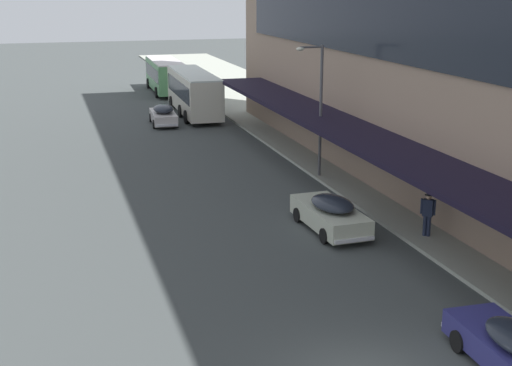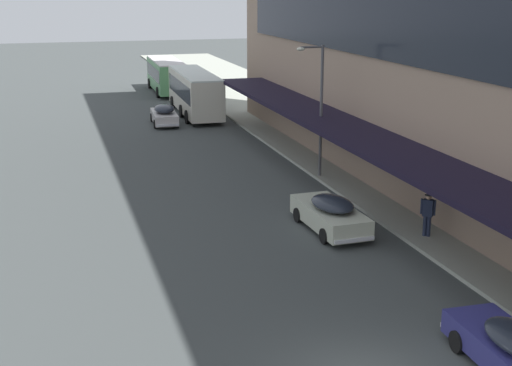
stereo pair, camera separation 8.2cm
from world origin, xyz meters
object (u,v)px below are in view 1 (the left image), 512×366
(sedan_trailing_mid, at_px, (163,115))
(pedestrian_at_kerb, at_px, (428,212))
(street_lamp, at_px, (318,101))
(transit_bus_kerbside_rear, at_px, (165,74))
(sedan_second_mid, at_px, (330,213))
(transit_bus_kerbside_front, at_px, (194,91))

(sedan_trailing_mid, height_order, pedestrian_at_kerb, pedestrian_at_kerb)
(street_lamp, bearing_deg, transit_bus_kerbside_rear, 94.14)
(sedan_second_mid, bearing_deg, transit_bus_kerbside_front, 89.60)
(transit_bus_kerbside_rear, bearing_deg, street_lamp, -85.86)
(transit_bus_kerbside_rear, distance_m, pedestrian_at_kerb, 43.87)
(transit_bus_kerbside_front, height_order, street_lamp, street_lamp)
(street_lamp, bearing_deg, pedestrian_at_kerb, -85.30)
(transit_bus_kerbside_front, height_order, sedan_trailing_mid, transit_bus_kerbside_front)
(transit_bus_kerbside_front, bearing_deg, street_lamp, -83.64)
(sedan_trailing_mid, bearing_deg, pedestrian_at_kerb, -77.34)
(sedan_trailing_mid, bearing_deg, transit_bus_kerbside_rear, 79.74)
(transit_bus_kerbside_front, relative_size, pedestrian_at_kerb, 6.03)
(transit_bus_kerbside_rear, xyz_separation_m, street_lamp, (2.43, -33.54, 2.38))
(pedestrian_at_kerb, xyz_separation_m, street_lamp, (-0.84, 10.20, 2.99))
(transit_bus_kerbside_front, xyz_separation_m, street_lamp, (2.32, -20.79, 2.23))
(pedestrian_at_kerb, bearing_deg, transit_bus_kerbside_front, 95.82)
(transit_bus_kerbside_rear, height_order, street_lamp, street_lamp)
(sedan_trailing_mid, distance_m, pedestrian_at_kerb, 28.27)
(sedan_second_mid, xyz_separation_m, pedestrian_at_kerb, (3.36, -2.12, 0.42))
(transit_bus_kerbside_front, distance_m, sedan_second_mid, 28.89)
(sedan_trailing_mid, relative_size, street_lamp, 0.67)
(transit_bus_kerbside_front, relative_size, transit_bus_kerbside_rear, 1.12)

